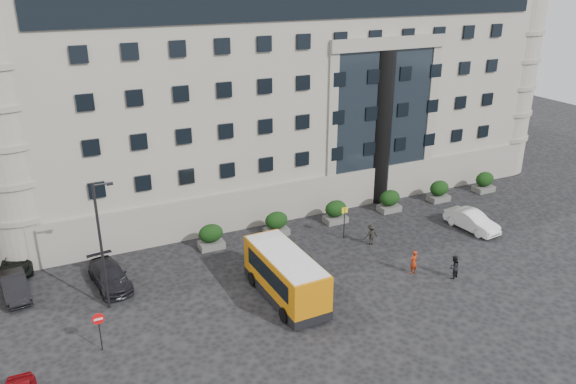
{
  "coord_description": "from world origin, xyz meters",
  "views": [
    {
      "loc": [
        -14.74,
        -27.51,
        18.85
      ],
      "look_at": [
        0.35,
        3.98,
        5.0
      ],
      "focal_mm": 35.0,
      "sensor_mm": 36.0,
      "label": 1
    }
  ],
  "objects_px": {
    "no_entry_sign": "(99,324)",
    "pedestrian_a": "(414,262)",
    "hedge_d": "(390,201)",
    "white_taxi": "(472,221)",
    "hedge_f": "(484,182)",
    "parked_car_c": "(110,276)",
    "bus_stop_sign": "(344,217)",
    "parked_car_d": "(17,261)",
    "minibus": "(285,274)",
    "hedge_e": "(439,191)",
    "pedestrian_b": "(454,267)",
    "hedge_b": "(276,223)",
    "pedestrian_c": "(371,234)",
    "parked_car_b": "(15,287)",
    "red_truck": "(2,207)",
    "hedge_c": "(336,211)",
    "street_lamp": "(102,242)",
    "hedge_a": "(211,236)"
  },
  "relations": [
    {
      "from": "hedge_b",
      "to": "parked_car_b",
      "type": "distance_m",
      "value": 18.23
    },
    {
      "from": "pedestrian_c",
      "to": "parked_car_d",
      "type": "bearing_deg",
      "value": -12.27
    },
    {
      "from": "hedge_f",
      "to": "no_entry_sign",
      "type": "height_order",
      "value": "no_entry_sign"
    },
    {
      "from": "no_entry_sign",
      "to": "pedestrian_b",
      "type": "bearing_deg",
      "value": -5.49
    },
    {
      "from": "hedge_f",
      "to": "pedestrian_a",
      "type": "xyz_separation_m",
      "value": [
        -15.08,
        -9.35,
        -0.08
      ]
    },
    {
      "from": "parked_car_c",
      "to": "parked_car_d",
      "type": "bearing_deg",
      "value": 130.5
    },
    {
      "from": "red_truck",
      "to": "white_taxi",
      "type": "distance_m",
      "value": 36.63
    },
    {
      "from": "parked_car_b",
      "to": "white_taxi",
      "type": "xyz_separation_m",
      "value": [
        32.25,
        -4.78,
        0.07
      ]
    },
    {
      "from": "no_entry_sign",
      "to": "pedestrian_a",
      "type": "xyz_separation_m",
      "value": [
        19.92,
        -0.51,
        -0.8
      ]
    },
    {
      "from": "hedge_e",
      "to": "white_taxi",
      "type": "distance_m",
      "value": 5.97
    },
    {
      "from": "parked_car_c",
      "to": "pedestrian_a",
      "type": "distance_m",
      "value": 19.77
    },
    {
      "from": "hedge_f",
      "to": "parked_car_c",
      "type": "bearing_deg",
      "value": -176.26
    },
    {
      "from": "street_lamp",
      "to": "pedestrian_a",
      "type": "xyz_separation_m",
      "value": [
        18.86,
        -4.55,
        -3.52
      ]
    },
    {
      "from": "minibus",
      "to": "white_taxi",
      "type": "bearing_deg",
      "value": 7.13
    },
    {
      "from": "pedestrian_c",
      "to": "hedge_c",
      "type": "bearing_deg",
      "value": -80.4
    },
    {
      "from": "bus_stop_sign",
      "to": "pedestrian_c",
      "type": "bearing_deg",
      "value": -53.2
    },
    {
      "from": "hedge_c",
      "to": "parked_car_b",
      "type": "xyz_separation_m",
      "value": [
        -23.4,
        -0.98,
        -0.25
      ]
    },
    {
      "from": "street_lamp",
      "to": "no_entry_sign",
      "type": "height_order",
      "value": "street_lamp"
    },
    {
      "from": "street_lamp",
      "to": "parked_car_d",
      "type": "distance_m",
      "value": 9.65
    },
    {
      "from": "pedestrian_c",
      "to": "parked_car_c",
      "type": "bearing_deg",
      "value": -2.59
    },
    {
      "from": "hedge_e",
      "to": "red_truck",
      "type": "height_order",
      "value": "red_truck"
    },
    {
      "from": "white_taxi",
      "to": "pedestrian_a",
      "type": "relative_size",
      "value": 2.67
    },
    {
      "from": "hedge_d",
      "to": "pedestrian_c",
      "type": "xyz_separation_m",
      "value": [
        -4.81,
        -4.52,
        -0.13
      ]
    },
    {
      "from": "hedge_b",
      "to": "hedge_e",
      "type": "xyz_separation_m",
      "value": [
        15.6,
        0.0,
        0.0
      ]
    },
    {
      "from": "parked_car_c",
      "to": "hedge_a",
      "type": "bearing_deg",
      "value": 9.35
    },
    {
      "from": "hedge_e",
      "to": "pedestrian_c",
      "type": "xyz_separation_m",
      "value": [
        -10.01,
        -4.52,
        -0.13
      ]
    },
    {
      "from": "hedge_a",
      "to": "hedge_e",
      "type": "height_order",
      "value": "same"
    },
    {
      "from": "parked_car_b",
      "to": "pedestrian_a",
      "type": "distance_m",
      "value": 25.34
    },
    {
      "from": "hedge_d",
      "to": "bus_stop_sign",
      "type": "relative_size",
      "value": 0.73
    },
    {
      "from": "hedge_d",
      "to": "parked_car_d",
      "type": "distance_m",
      "value": 28.5
    },
    {
      "from": "minibus",
      "to": "pedestrian_b",
      "type": "bearing_deg",
      "value": -14.76
    },
    {
      "from": "bus_stop_sign",
      "to": "parked_car_d",
      "type": "height_order",
      "value": "bus_stop_sign"
    },
    {
      "from": "hedge_d",
      "to": "pedestrian_b",
      "type": "relative_size",
      "value": 1.15
    },
    {
      "from": "hedge_a",
      "to": "parked_car_b",
      "type": "relative_size",
      "value": 0.45
    },
    {
      "from": "hedge_e",
      "to": "no_entry_sign",
      "type": "bearing_deg",
      "value": -163.48
    },
    {
      "from": "hedge_b",
      "to": "hedge_d",
      "type": "relative_size",
      "value": 1.0
    },
    {
      "from": "hedge_b",
      "to": "parked_car_c",
      "type": "relative_size",
      "value": 0.39
    },
    {
      "from": "parked_car_d",
      "to": "white_taxi",
      "type": "xyz_separation_m",
      "value": [
        32.02,
        -8.42,
        0.13
      ]
    },
    {
      "from": "hedge_a",
      "to": "minibus",
      "type": "bearing_deg",
      "value": -76.5
    },
    {
      "from": "no_entry_sign",
      "to": "pedestrian_c",
      "type": "distance_m",
      "value": 20.27
    },
    {
      "from": "hedge_b",
      "to": "parked_car_d",
      "type": "xyz_separation_m",
      "value": [
        -17.97,
        2.66,
        -0.31
      ]
    },
    {
      "from": "bus_stop_sign",
      "to": "hedge_c",
      "type": "bearing_deg",
      "value": 72.18
    },
    {
      "from": "hedge_b",
      "to": "hedge_d",
      "type": "height_order",
      "value": "same"
    },
    {
      "from": "hedge_d",
      "to": "street_lamp",
      "type": "xyz_separation_m",
      "value": [
        -23.54,
        -4.8,
        3.44
      ]
    },
    {
      "from": "no_entry_sign",
      "to": "parked_car_c",
      "type": "relative_size",
      "value": 0.49
    },
    {
      "from": "hedge_d",
      "to": "white_taxi",
      "type": "height_order",
      "value": "hedge_d"
    },
    {
      "from": "hedge_a",
      "to": "hedge_d",
      "type": "distance_m",
      "value": 15.6
    },
    {
      "from": "white_taxi",
      "to": "pedestrian_c",
      "type": "xyz_separation_m",
      "value": [
        -8.46,
        1.24,
        0.05
      ]
    },
    {
      "from": "bus_stop_sign",
      "to": "pedestrian_a",
      "type": "height_order",
      "value": "bus_stop_sign"
    },
    {
      "from": "minibus",
      "to": "hedge_e",
      "type": "bearing_deg",
      "value": 22.55
    }
  ]
}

